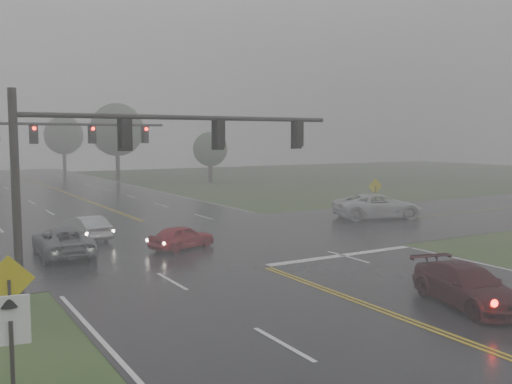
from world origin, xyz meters
TOP-DOWN VIEW (x-y plane):
  - main_road at (0.00, 20.00)m, footprint 18.00×160.00m
  - cross_street at (0.00, 22.00)m, footprint 120.00×14.00m
  - stop_bar at (4.50, 14.40)m, footprint 8.50×0.50m
  - sedan_maroon at (2.88, 5.82)m, footprint 3.03×5.05m
  - sedan_red at (-1.49, 19.94)m, footprint 3.86×2.46m
  - sedan_silver at (-5.03, 25.10)m, footprint 1.92×4.24m
  - car_grey at (-7.13, 21.27)m, footprint 2.49×5.12m
  - pickup_white at (14.74, 23.01)m, footprint 6.85×4.68m
  - signal_gantry_near at (-6.29, 13.47)m, footprint 12.81×0.32m
  - signal_gantry_far at (-6.40, 31.64)m, footprint 12.47×0.38m
  - sign_diamond_west at (-11.20, 7.90)m, footprint 1.20×0.23m
  - sign_arrow_white at (-11.70, 3.76)m, footprint 0.66×0.15m
  - sign_diamond_east at (15.14, 23.75)m, footprint 1.17×0.13m
  - tree_ne_a at (9.60, 66.55)m, footprint 6.89×6.89m
  - tree_e_near at (18.75, 57.75)m, footprint 4.35×4.35m
  - tree_n_far at (7.57, 88.48)m, footprint 6.17×6.17m

SIDE VIEW (x-z plane):
  - main_road at x=0.00m, z-range -0.01..0.01m
  - cross_street at x=0.00m, z-range -0.01..0.01m
  - stop_bar at x=4.50m, z-range 0.00..0.00m
  - sedan_maroon at x=2.88m, z-range -0.69..0.69m
  - sedan_red at x=-1.49m, z-range -0.61..0.61m
  - sedan_silver at x=-5.03m, z-range -0.67..0.67m
  - car_grey at x=-7.13m, z-range -0.70..0.70m
  - pickup_white at x=14.74m, z-range -0.87..0.87m
  - sign_diamond_east at x=15.14m, z-range 0.49..3.29m
  - sign_diamond_west at x=-11.20m, z-range 0.51..3.40m
  - sign_arrow_white at x=-11.70m, z-range 0.59..3.57m
  - tree_e_near at x=18.75m, z-range 0.99..7.38m
  - signal_gantry_near at x=-6.29m, z-range 1.47..8.81m
  - signal_gantry_far at x=-6.40m, z-range 1.48..8.92m
  - tree_n_far at x=7.57m, z-range 1.43..10.48m
  - tree_ne_a at x=9.60m, z-range 1.60..11.71m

